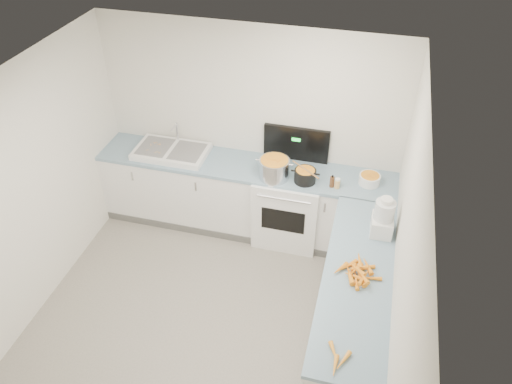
% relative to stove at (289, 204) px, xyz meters
% --- Properties ---
extents(floor, '(3.50, 4.00, 0.00)m').
position_rel_stove_xyz_m(floor, '(-0.55, -1.69, -0.47)').
color(floor, gray).
rests_on(floor, ground).
extents(ceiling, '(3.50, 4.00, 0.00)m').
position_rel_stove_xyz_m(ceiling, '(-0.55, -1.69, 2.03)').
color(ceiling, silver).
rests_on(ceiling, ground).
extents(wall_back, '(3.50, 0.00, 2.50)m').
position_rel_stove_xyz_m(wall_back, '(-0.55, 0.31, 0.78)').
color(wall_back, silver).
rests_on(wall_back, ground).
extents(wall_left, '(0.00, 4.00, 2.50)m').
position_rel_stove_xyz_m(wall_left, '(-2.30, -1.69, 0.78)').
color(wall_left, silver).
rests_on(wall_left, ground).
extents(wall_right, '(0.00, 4.00, 2.50)m').
position_rel_stove_xyz_m(wall_right, '(1.20, -1.69, 0.78)').
color(wall_right, silver).
rests_on(wall_right, ground).
extents(counter_back, '(3.50, 0.62, 0.94)m').
position_rel_stove_xyz_m(counter_back, '(-0.55, 0.01, -0.00)').
color(counter_back, white).
rests_on(counter_back, ground).
extents(counter_right, '(0.62, 2.20, 0.94)m').
position_rel_stove_xyz_m(counter_right, '(0.90, -1.39, -0.00)').
color(counter_right, white).
rests_on(counter_right, ground).
extents(stove, '(0.76, 0.65, 1.36)m').
position_rel_stove_xyz_m(stove, '(0.00, 0.00, 0.00)').
color(stove, white).
rests_on(stove, ground).
extents(sink, '(0.86, 0.52, 0.31)m').
position_rel_stove_xyz_m(sink, '(-1.45, 0.02, 0.50)').
color(sink, white).
rests_on(sink, counter_back).
extents(steel_pot, '(0.39, 0.39, 0.25)m').
position_rel_stove_xyz_m(steel_pot, '(-0.16, -0.13, 0.57)').
color(steel_pot, silver).
rests_on(steel_pot, stove).
extents(black_pot, '(0.31, 0.31, 0.17)m').
position_rel_stove_xyz_m(black_pot, '(0.19, -0.12, 0.53)').
color(black_pot, black).
rests_on(black_pot, stove).
extents(wooden_spoon, '(0.35, 0.27, 0.02)m').
position_rel_stove_xyz_m(wooden_spoon, '(0.19, -0.12, 0.63)').
color(wooden_spoon, '#AD7A47').
rests_on(wooden_spoon, black_pot).
extents(mixing_bowl, '(0.27, 0.27, 0.11)m').
position_rel_stove_xyz_m(mixing_bowl, '(0.88, 0.02, 0.52)').
color(mixing_bowl, white).
rests_on(mixing_bowl, counter_back).
extents(extract_bottle, '(0.05, 0.05, 0.13)m').
position_rel_stove_xyz_m(extract_bottle, '(0.49, -0.14, 0.53)').
color(extract_bottle, '#593319').
rests_on(extract_bottle, counter_back).
extents(spice_jar, '(0.06, 0.06, 0.10)m').
position_rel_stove_xyz_m(spice_jar, '(0.55, -0.15, 0.52)').
color(spice_jar, '#E5B266').
rests_on(spice_jar, counter_back).
extents(food_processor, '(0.21, 0.26, 0.42)m').
position_rel_stove_xyz_m(food_processor, '(1.05, -0.76, 0.65)').
color(food_processor, white).
rests_on(food_processor, counter_right).
extents(carrot_pile, '(0.44, 0.42, 0.09)m').
position_rel_stove_xyz_m(carrot_pile, '(0.88, -1.38, 0.50)').
color(carrot_pile, orange).
rests_on(carrot_pile, counter_right).
extents(peeled_carrots, '(0.19, 0.29, 0.04)m').
position_rel_stove_xyz_m(peeled_carrots, '(0.83, -2.29, 0.49)').
color(peeled_carrots, orange).
rests_on(peeled_carrots, counter_right).
extents(peelings, '(0.22, 0.22, 0.01)m').
position_rel_stove_xyz_m(peelings, '(-1.67, 0.01, 0.54)').
color(peelings, tan).
rests_on(peelings, sink).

